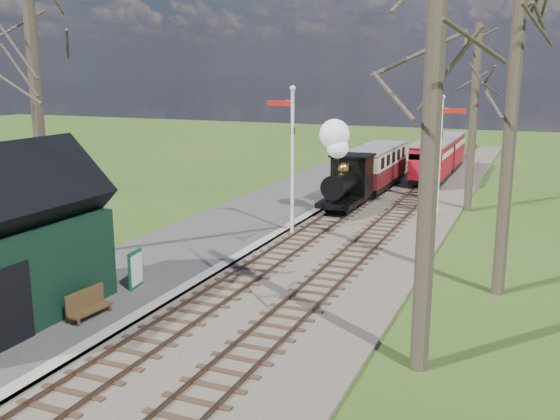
{
  "coord_description": "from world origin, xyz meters",
  "views": [
    {
      "loc": [
        8.74,
        -7.56,
        6.75
      ],
      "look_at": [
        -0.3,
        13.76,
        1.6
      ],
      "focal_mm": 40.0,
      "sensor_mm": 36.0,
      "label": 1
    }
  ],
  "objects_px": {
    "red_carriage_a": "(432,162)",
    "locomotive": "(345,171)",
    "semaphore_near": "(291,150)",
    "sign_board": "(136,269)",
    "red_carriage_b": "(445,151)",
    "semaphore_far": "(442,146)",
    "bench": "(87,304)",
    "coach": "(376,165)"
  },
  "relations": [
    {
      "from": "locomotive",
      "to": "bench",
      "type": "xyz_separation_m",
      "value": [
        -2.31,
        -15.98,
        -1.49
      ]
    },
    {
      "from": "sign_board",
      "to": "bench",
      "type": "relative_size",
      "value": 0.83
    },
    {
      "from": "red_carriage_a",
      "to": "sign_board",
      "type": "distance_m",
      "value": 23.32
    },
    {
      "from": "red_carriage_b",
      "to": "bench",
      "type": "height_order",
      "value": "red_carriage_b"
    },
    {
      "from": "red_carriage_a",
      "to": "red_carriage_b",
      "type": "distance_m",
      "value": 5.5
    },
    {
      "from": "semaphore_far",
      "to": "coach",
      "type": "distance_m",
      "value": 7.0
    },
    {
      "from": "red_carriage_a",
      "to": "sign_board",
      "type": "xyz_separation_m",
      "value": [
        -5.15,
        -22.74,
        -0.66
      ]
    },
    {
      "from": "semaphore_far",
      "to": "sign_board",
      "type": "bearing_deg",
      "value": -115.71
    },
    {
      "from": "red_carriage_b",
      "to": "semaphore_near",
      "type": "bearing_deg",
      "value": -99.63
    },
    {
      "from": "red_carriage_a",
      "to": "semaphore_far",
      "type": "bearing_deg",
      "value": -78.02
    },
    {
      "from": "locomotive",
      "to": "red_carriage_a",
      "type": "relative_size",
      "value": 0.91
    },
    {
      "from": "sign_board",
      "to": "coach",
      "type": "bearing_deg",
      "value": 82.56
    },
    {
      "from": "semaphore_near",
      "to": "red_carriage_a",
      "type": "bearing_deg",
      "value": 76.8
    },
    {
      "from": "red_carriage_a",
      "to": "semaphore_near",
      "type": "bearing_deg",
      "value": -103.2
    },
    {
      "from": "red_carriage_a",
      "to": "bench",
      "type": "bearing_deg",
      "value": -101.04
    },
    {
      "from": "red_carriage_a",
      "to": "locomotive",
      "type": "bearing_deg",
      "value": -105.72
    },
    {
      "from": "semaphore_far",
      "to": "locomotive",
      "type": "relative_size",
      "value": 1.28
    },
    {
      "from": "red_carriage_b",
      "to": "bench",
      "type": "relative_size",
      "value": 3.48
    },
    {
      "from": "sign_board",
      "to": "bench",
      "type": "height_order",
      "value": "sign_board"
    },
    {
      "from": "semaphore_near",
      "to": "semaphore_far",
      "type": "distance_m",
      "value": 7.91
    },
    {
      "from": "semaphore_near",
      "to": "semaphore_far",
      "type": "height_order",
      "value": "semaphore_near"
    },
    {
      "from": "semaphore_near",
      "to": "coach",
      "type": "xyz_separation_m",
      "value": [
        0.77,
        11.14,
        -2.12
      ]
    },
    {
      "from": "coach",
      "to": "sign_board",
      "type": "distance_m",
      "value": 19.7
    },
    {
      "from": "coach",
      "to": "red_carriage_a",
      "type": "bearing_deg",
      "value": 51.06
    },
    {
      "from": "semaphore_near",
      "to": "sign_board",
      "type": "xyz_separation_m",
      "value": [
        -1.78,
        -8.38,
        -2.84
      ]
    },
    {
      "from": "coach",
      "to": "locomotive",
      "type": "bearing_deg",
      "value": -90.11
    },
    {
      "from": "semaphore_near",
      "to": "sign_board",
      "type": "distance_m",
      "value": 9.02
    },
    {
      "from": "semaphore_near",
      "to": "bench",
      "type": "bearing_deg",
      "value": -98.14
    },
    {
      "from": "bench",
      "to": "red_carriage_b",
      "type": "bearing_deg",
      "value": 80.9
    },
    {
      "from": "locomotive",
      "to": "red_carriage_b",
      "type": "height_order",
      "value": "locomotive"
    },
    {
      "from": "semaphore_near",
      "to": "locomotive",
      "type": "xyz_separation_m",
      "value": [
        0.76,
        5.08,
        -1.57
      ]
    },
    {
      "from": "sign_board",
      "to": "bench",
      "type": "xyz_separation_m",
      "value": [
        0.22,
        -2.52,
        -0.22
      ]
    },
    {
      "from": "semaphore_near",
      "to": "semaphore_far",
      "type": "relative_size",
      "value": 1.09
    },
    {
      "from": "semaphore_near",
      "to": "red_carriage_b",
      "type": "relative_size",
      "value": 1.27
    },
    {
      "from": "semaphore_near",
      "to": "red_carriage_b",
      "type": "bearing_deg",
      "value": 80.37
    },
    {
      "from": "semaphore_far",
      "to": "bench",
      "type": "height_order",
      "value": "semaphore_far"
    },
    {
      "from": "locomotive",
      "to": "coach",
      "type": "distance_m",
      "value": 6.09
    },
    {
      "from": "semaphore_near",
      "to": "red_carriage_b",
      "type": "height_order",
      "value": "semaphore_near"
    },
    {
      "from": "semaphore_far",
      "to": "sign_board",
      "type": "relative_size",
      "value": 4.88
    },
    {
      "from": "semaphore_far",
      "to": "coach",
      "type": "height_order",
      "value": "semaphore_far"
    },
    {
      "from": "red_carriage_a",
      "to": "red_carriage_b",
      "type": "xyz_separation_m",
      "value": [
        0.0,
        5.5,
        0.0
      ]
    },
    {
      "from": "locomotive",
      "to": "sign_board",
      "type": "relative_size",
      "value": 3.8
    }
  ]
}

